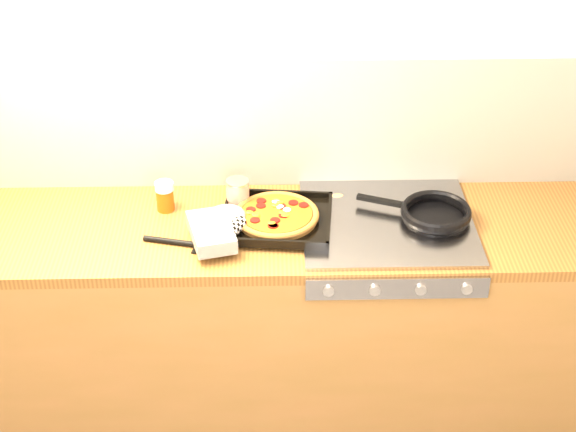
{
  "coord_description": "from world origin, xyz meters",
  "views": [
    {
      "loc": [
        0.04,
        -1.49,
        2.6
      ],
      "look_at": [
        0.1,
        1.08,
        0.95
      ],
      "focal_mm": 55.0,
      "sensor_mm": 36.0,
      "label": 1
    }
  ],
  "objects_px": {
    "frying_pan": "(434,213)",
    "tomato_can": "(238,195)",
    "pizza_on_tray": "(259,219)",
    "juice_glass": "(165,196)"
  },
  "relations": [
    {
      "from": "pizza_on_tray",
      "to": "frying_pan",
      "type": "height_order",
      "value": "pizza_on_tray"
    },
    {
      "from": "pizza_on_tray",
      "to": "juice_glass",
      "type": "relative_size",
      "value": 4.64
    },
    {
      "from": "frying_pan",
      "to": "tomato_can",
      "type": "bearing_deg",
      "value": 171.44
    },
    {
      "from": "frying_pan",
      "to": "juice_glass",
      "type": "bearing_deg",
      "value": 173.63
    },
    {
      "from": "pizza_on_tray",
      "to": "juice_glass",
      "type": "distance_m",
      "value": 0.36
    },
    {
      "from": "pizza_on_tray",
      "to": "frying_pan",
      "type": "distance_m",
      "value": 0.62
    },
    {
      "from": "tomato_can",
      "to": "juice_glass",
      "type": "height_order",
      "value": "tomato_can"
    },
    {
      "from": "frying_pan",
      "to": "tomato_can",
      "type": "xyz_separation_m",
      "value": [
        -0.69,
        0.1,
        0.02
      ]
    },
    {
      "from": "frying_pan",
      "to": "juice_glass",
      "type": "relative_size",
      "value": 3.88
    },
    {
      "from": "pizza_on_tray",
      "to": "frying_pan",
      "type": "xyz_separation_m",
      "value": [
        0.62,
        0.03,
        -0.0
      ]
    }
  ]
}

